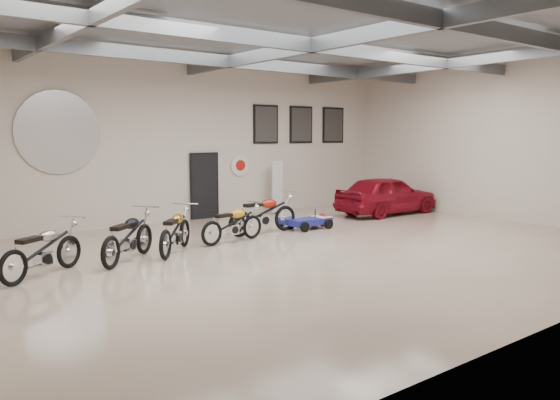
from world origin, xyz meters
TOP-DOWN VIEW (x-y plane):
  - floor at (0.00, 0.00)m, footprint 16.00×12.00m
  - ceiling at (0.00, 0.00)m, footprint 16.00×12.00m
  - back_wall at (0.00, 6.00)m, footprint 16.00×0.02m
  - right_wall at (8.00, 0.00)m, footprint 0.02×12.00m
  - ceiling_beams at (0.00, 0.00)m, footprint 15.80×11.80m
  - door at (0.50, 5.95)m, footprint 0.92×0.08m
  - logo_plaque at (-4.00, 5.95)m, footprint 2.30×0.06m
  - poster_left at (3.00, 5.96)m, footprint 1.05×0.08m
  - poster_mid at (4.60, 5.96)m, footprint 1.05×0.08m
  - poster_right at (6.20, 5.96)m, footprint 1.05×0.08m
  - oil_sign at (1.90, 5.95)m, footprint 0.72×0.10m
  - banner_stand at (3.16, 5.50)m, footprint 0.53×0.27m
  - motorcycle_silver at (-5.66, 1.35)m, footprint 2.10×1.69m
  - motorcycle_black at (-3.84, 1.60)m, footprint 2.07×1.90m
  - motorcycle_gold at (-2.64, 1.75)m, footprint 1.91×1.95m
  - motorcycle_yellow at (-0.92, 1.99)m, footprint 2.00×0.87m
  - motorcycle_red at (0.41, 2.51)m, footprint 2.24×0.74m
  - go_kart at (2.08, 2.31)m, footprint 1.62×0.73m
  - vintage_car at (6.00, 2.99)m, footprint 1.60×3.93m

SIDE VIEW (x-z plane):
  - floor at x=0.00m, z-range -0.01..0.01m
  - go_kart at x=2.08m, z-range 0.00..0.59m
  - motorcycle_yellow at x=-0.92m, z-range 0.00..1.01m
  - motorcycle_gold at x=-2.64m, z-range 0.00..1.08m
  - motorcycle_silver at x=-5.66m, z-range 0.00..1.09m
  - motorcycle_black at x=-3.84m, z-range 0.00..1.12m
  - motorcycle_red at x=0.41m, z-range 0.00..1.16m
  - vintage_car at x=6.00m, z-range 0.00..1.34m
  - banner_stand at x=3.16m, z-range 0.00..1.85m
  - door at x=0.50m, z-range 0.00..2.10m
  - oil_sign at x=1.90m, z-range 1.34..2.06m
  - back_wall at x=0.00m, z-range 0.00..5.00m
  - right_wall at x=8.00m, z-range 0.00..5.00m
  - logo_plaque at x=-4.00m, z-range 2.22..3.38m
  - poster_left at x=3.00m, z-range 2.42..3.78m
  - poster_mid at x=4.60m, z-range 2.42..3.78m
  - poster_right at x=6.20m, z-range 2.42..3.78m
  - ceiling_beams at x=0.00m, z-range 4.59..4.91m
  - ceiling at x=0.00m, z-range 5.00..5.00m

